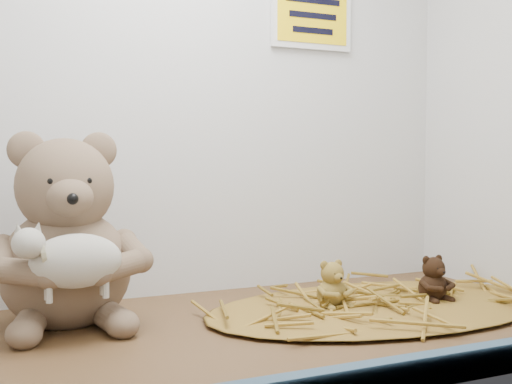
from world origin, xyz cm
name	(u,v)px	position (x,y,z in cm)	size (l,w,h in cm)	color
alcove_shell	(208,38)	(0.00, 9.00, 45.00)	(120.40, 60.20, 90.40)	#3F2D15
straw_bed	(383,305)	(30.04, 3.70, 0.63)	(64.75, 37.60, 1.25)	brown
main_teddy	(65,229)	(-21.26, 15.67, 15.11)	(24.37, 25.72, 30.22)	#826850
toy_lamb	(76,261)	(-21.26, 4.84, 11.69)	(16.69, 10.19, 10.78)	beige
mini_teddy_tan	(332,282)	(20.66, 5.28, 5.24)	(6.43, 6.78, 7.97)	olive
mini_teddy_brown	(433,276)	(39.42, 2.13, 5.27)	(6.48, 6.85, 8.04)	black
wall_sign	(312,16)	(30.00, 29.40, 55.00)	(16.00, 1.20, 11.00)	yellow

